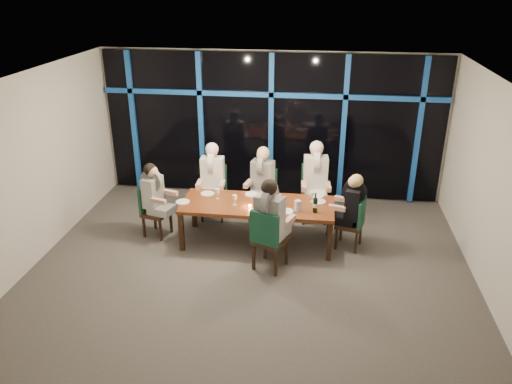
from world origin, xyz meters
TOP-DOWN VIEW (x-y plane):
  - room at (0.00, 0.00)m, footprint 7.04×7.00m
  - window_wall at (0.01, 2.93)m, footprint 6.86×0.43m
  - dining_table at (0.00, 0.80)m, footprint 2.60×1.00m
  - chair_far_left at (-0.97, 1.72)m, footprint 0.50×0.50m
  - chair_far_mid at (-0.02, 1.79)m, footprint 0.54×0.54m
  - chair_far_right at (0.94, 1.89)m, footprint 0.54×0.54m
  - chair_end_left at (-1.90, 0.85)m, footprint 0.53×0.53m
  - chair_end_right at (1.65, 0.83)m, footprint 0.53×0.53m
  - chair_near_mid at (0.28, -0.07)m, footprint 0.63×0.63m
  - diner_far_left at (-0.97, 1.64)m, footprint 0.52×0.65m
  - diner_far_mid at (-0.04, 1.71)m, footprint 0.54×0.66m
  - diner_far_right at (0.95, 1.80)m, footprint 0.55×0.69m
  - diner_end_left at (-1.82, 0.83)m, footprint 0.63×0.54m
  - diner_end_right at (1.58, 0.85)m, footprint 0.62×0.53m
  - diner_near_mid at (0.31, 0.02)m, footprint 0.64×0.72m
  - plate_far_left at (-0.94, 1.07)m, footprint 0.24×0.24m
  - plate_far_mid at (-0.15, 1.16)m, footprint 0.24×0.24m
  - plate_far_right at (1.00, 1.24)m, footprint 0.24×0.24m
  - plate_end_left at (-1.28, 0.68)m, footprint 0.24×0.24m
  - plate_end_right at (1.03, 1.00)m, footprint 0.24×0.24m
  - plate_near_mid at (0.51, 0.54)m, footprint 0.24×0.24m
  - wine_bottle at (0.98, 0.59)m, footprint 0.08×0.08m
  - water_pitcher at (0.69, 0.59)m, footprint 0.12×0.10m
  - tea_light at (-0.11, 0.65)m, footprint 0.05×0.05m
  - wine_glass_a at (-0.38, 0.69)m, footprint 0.07×0.07m
  - wine_glass_b at (0.20, 0.91)m, footprint 0.07×0.07m
  - wine_glass_c at (0.37, 0.80)m, footprint 0.07×0.07m
  - wine_glass_d at (-0.71, 0.90)m, footprint 0.07×0.07m
  - wine_glass_e at (0.92, 1.00)m, footprint 0.07×0.07m

SIDE VIEW (x-z plane):
  - chair_end_right at x=1.65m, z-range 0.05..0.98m
  - chair_end_left at x=-1.90m, z-range 0.05..0.99m
  - chair_far_mid at x=-0.02m, z-range 0.06..1.04m
  - chair_far_left at x=-0.97m, z-range 0.06..1.08m
  - chair_near_mid at x=0.28m, z-range 0.06..1.11m
  - chair_far_right at x=0.94m, z-range 0.06..1.13m
  - dining_table at x=0.00m, z-range 0.31..1.06m
  - plate_far_left at x=-0.94m, z-range 0.75..0.76m
  - plate_far_mid at x=-0.15m, z-range 0.75..0.76m
  - plate_far_right at x=1.00m, z-range 0.75..0.76m
  - plate_end_left at x=-1.28m, z-range 0.75..0.76m
  - plate_end_right at x=1.03m, z-range 0.75..0.76m
  - plate_near_mid at x=0.51m, z-range 0.75..0.76m
  - tea_light at x=-0.11m, z-range 0.75..0.78m
  - water_pitcher at x=0.69m, z-range 0.75..0.94m
  - wine_bottle at x=0.98m, z-range 0.71..1.05m
  - wine_glass_e at x=0.92m, z-range 0.79..0.97m
  - diner_end_right at x=1.58m, z-range 0.43..1.33m
  - wine_glass_a at x=-0.38m, z-range 0.79..0.98m
  - wine_glass_b at x=0.20m, z-range 0.79..0.98m
  - wine_glass_c at x=0.37m, z-range 0.79..0.98m
  - wine_glass_d at x=-0.71m, z-range 0.79..0.98m
  - diner_end_left at x=-1.82m, z-range 0.44..1.35m
  - diner_far_mid at x=-0.04m, z-range 0.46..1.42m
  - diner_far_left at x=-0.97m, z-range 0.48..1.48m
  - diner_near_mid at x=0.31m, z-range 0.49..1.52m
  - diner_far_right at x=0.95m, z-range 0.50..1.54m
  - window_wall at x=0.01m, z-range 0.08..3.02m
  - room at x=0.00m, z-range 0.51..3.53m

